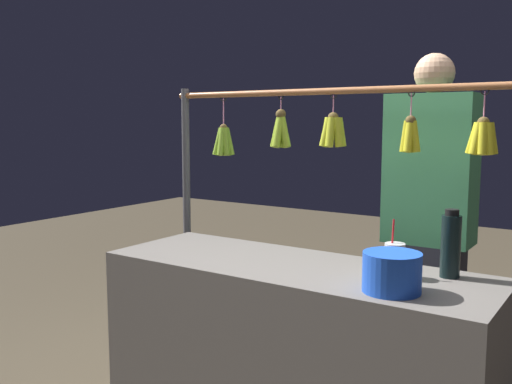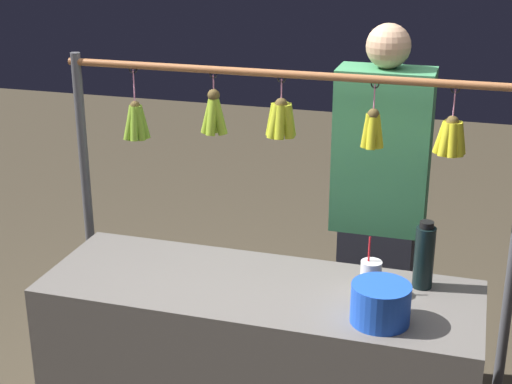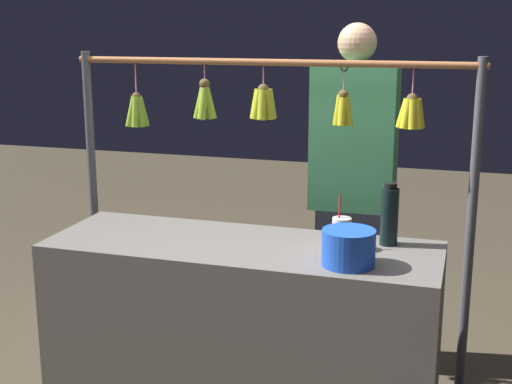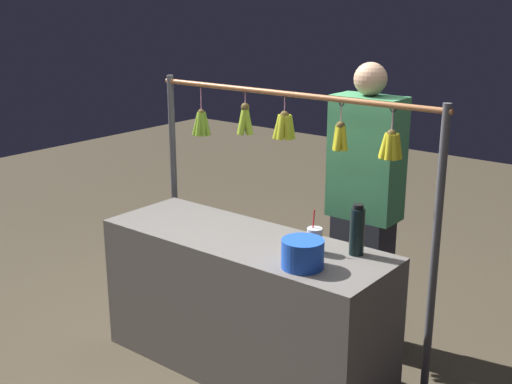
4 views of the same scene
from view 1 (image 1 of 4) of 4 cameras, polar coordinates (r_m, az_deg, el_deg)
market_counter at (r=2.64m, az=3.78°, el=-15.92°), size 1.73×0.60×0.82m
display_rack at (r=2.80m, az=8.05°, el=1.46°), size 1.98×0.13×1.63m
water_bottle at (r=2.41m, az=18.90°, el=-5.03°), size 0.08×0.08×0.28m
blue_bucket at (r=2.16m, az=13.44°, el=-7.81°), size 0.21×0.21×0.15m
drink_cup at (r=2.37m, az=13.69°, el=-6.61°), size 0.08×0.08×0.23m
vendor_person at (r=2.98m, az=16.85°, el=-4.24°), size 0.42×0.23×1.77m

